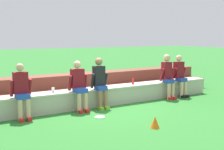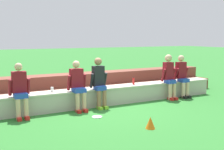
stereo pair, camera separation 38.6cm
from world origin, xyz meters
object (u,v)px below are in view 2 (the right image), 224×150
(person_far_right, at_px, (182,75))
(plastic_cup_left_end, at_px, (104,85))
(plastic_cup_right_end, at_px, (52,90))
(person_far_left, at_px, (20,89))
(person_right_of_center, at_px, (169,75))
(sports_cone, at_px, (150,123))
(person_left_of_center, at_px, (78,84))
(frisbee, at_px, (97,117))
(person_center, at_px, (99,81))
(water_bottle_near_right, at_px, (134,81))

(person_far_right, bearing_deg, plastic_cup_left_end, 173.86)
(plastic_cup_right_end, relative_size, plastic_cup_left_end, 1.10)
(person_far_left, distance_m, person_far_right, 5.23)
(person_right_of_center, distance_m, plastic_cup_right_end, 3.79)
(sports_cone, bearing_deg, person_left_of_center, 109.31)
(plastic_cup_left_end, distance_m, frisbee, 1.55)
(person_center, distance_m, person_right_of_center, 2.50)
(person_center, relative_size, person_right_of_center, 0.99)
(person_left_of_center, xyz_separation_m, person_center, (0.64, -0.00, 0.04))
(person_far_left, bearing_deg, plastic_cup_left_end, 7.65)
(person_left_of_center, distance_m, sports_cone, 2.46)
(person_far_left, xyz_separation_m, person_right_of_center, (4.67, 0.01, 0.05))
(person_right_of_center, bearing_deg, person_center, 179.90)
(person_left_of_center, xyz_separation_m, person_right_of_center, (3.14, -0.01, 0.05))
(person_left_of_center, relative_size, person_right_of_center, 0.94)
(person_far_left, height_order, plastic_cup_right_end, person_far_left)
(person_center, xyz_separation_m, plastic_cup_left_end, (0.31, 0.32, -0.17))
(person_right_of_center, bearing_deg, plastic_cup_left_end, 171.64)
(person_far_left, distance_m, sports_cone, 3.28)
(person_far_right, distance_m, plastic_cup_right_end, 4.35)
(person_far_right, distance_m, sports_cone, 3.75)
(person_center, xyz_separation_m, plastic_cup_right_end, (-1.28, 0.26, -0.17))
(person_right_of_center, distance_m, plastic_cup_left_end, 2.22)
(person_left_of_center, distance_m, water_bottle_near_right, 1.97)
(person_left_of_center, relative_size, frisbee, 5.25)
(person_left_of_center, height_order, plastic_cup_right_end, person_left_of_center)
(plastic_cup_left_end, height_order, sports_cone, plastic_cup_left_end)
(water_bottle_near_right, bearing_deg, person_far_left, -175.47)
(plastic_cup_left_end, bearing_deg, sports_cone, -93.65)
(frisbee, bearing_deg, person_far_right, 14.16)
(person_far_right, bearing_deg, frisbee, -165.84)
(person_far_right, bearing_deg, water_bottle_near_right, 172.27)
(person_center, bearing_deg, frisbee, -119.25)
(person_left_of_center, distance_m, plastic_cup_left_end, 1.02)
(person_left_of_center, distance_m, person_right_of_center, 3.14)
(person_left_of_center, height_order, frisbee, person_left_of_center)
(person_far_right, height_order, plastic_cup_right_end, person_far_right)
(water_bottle_near_right, relative_size, plastic_cup_left_end, 1.98)
(person_far_right, relative_size, water_bottle_near_right, 5.92)
(person_far_left, xyz_separation_m, person_center, (2.17, 0.02, 0.04))
(water_bottle_near_right, xyz_separation_m, frisbee, (-1.80, -1.13, -0.63))
(frisbee, bearing_deg, person_left_of_center, 99.94)
(person_far_left, distance_m, person_center, 2.17)
(person_right_of_center, relative_size, sports_cone, 5.42)
(person_far_left, relative_size, person_far_right, 0.98)
(person_far_left, bearing_deg, plastic_cup_right_end, 17.44)
(water_bottle_near_right, xyz_separation_m, sports_cone, (-1.16, -2.51, -0.50))
(person_center, height_order, plastic_cup_left_end, person_center)
(person_right_of_center, bearing_deg, person_far_right, 2.59)
(person_left_of_center, xyz_separation_m, water_bottle_near_right, (1.95, 0.26, -0.09))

